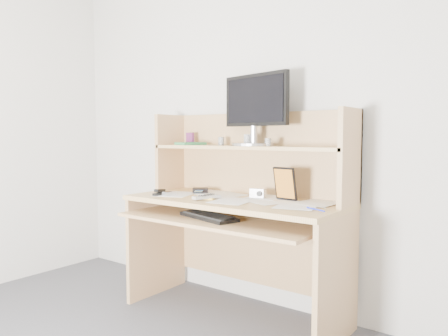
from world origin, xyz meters
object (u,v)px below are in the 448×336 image
Objects in this scene: keyboard at (209,216)px; tv_remote at (207,197)px; desk at (241,206)px; game_case at (285,184)px; monitor at (255,108)px.

tv_remote is at bearing 151.14° from keyboard.
desk is at bearing 77.88° from tv_remote.
keyboard is 2.40× the size of tv_remote.
tv_remote is 0.90× the size of game_case.
desk reaches higher than tv_remote.
tv_remote is 0.66m from monitor.
tv_remote is at bearing -122.86° from desk.
desk is 0.34m from game_case.
monitor is (0.04, 0.10, 0.63)m from desk.
game_case is at bearing 48.77° from tv_remote.
monitor is at bearing 81.07° from tv_remote.
desk is 3.20× the size of keyboard.
game_case is at bearing 5.78° from desk.
game_case is (0.30, 0.03, 0.16)m from desk.
monitor reaches higher than desk.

